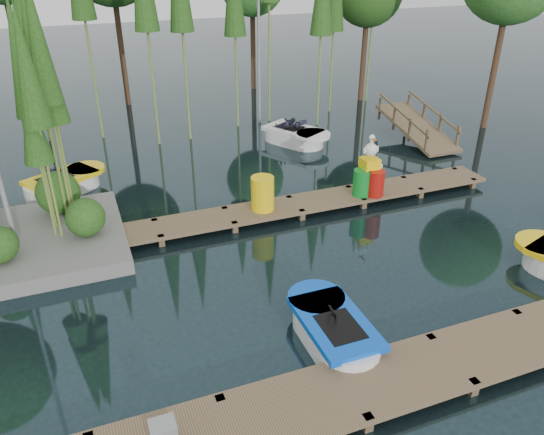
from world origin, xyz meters
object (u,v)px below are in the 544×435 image
object	(u,v)px
boat_blue	(333,331)
drum_cluster	(370,176)
boat_yellow_far	(64,184)
utility_cabinet	(164,435)
yellow_barrel	(263,193)

from	to	relation	value
boat_blue	drum_cluster	size ratio (longest dim) A/B	1.45
drum_cluster	boat_yellow_far	bearing A→B (deg)	154.56
utility_cabinet	yellow_barrel	xyz separation A→B (m)	(4.20, 7.00, 0.25)
boat_yellow_far	utility_cabinet	xyz separation A→B (m)	(1.08, -10.98, 0.26)
boat_yellow_far	drum_cluster	world-z (taller)	drum_cluster
utility_cabinet	boat_blue	bearing A→B (deg)	22.47
drum_cluster	yellow_barrel	bearing A→B (deg)	177.49
boat_yellow_far	yellow_barrel	size ratio (longest dim) A/B	3.00
boat_yellow_far	boat_blue	bearing A→B (deg)	-73.78
boat_blue	boat_yellow_far	bearing A→B (deg)	116.85
boat_blue	boat_yellow_far	distance (m)	10.59
boat_blue	drum_cluster	world-z (taller)	drum_cluster
drum_cluster	boat_blue	bearing A→B (deg)	-126.41
boat_yellow_far	utility_cabinet	bearing A→B (deg)	-94.81
utility_cabinet	yellow_barrel	distance (m)	8.17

